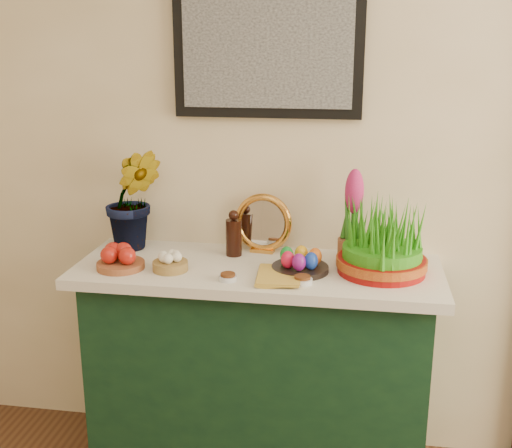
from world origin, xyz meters
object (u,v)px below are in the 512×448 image
at_px(book, 257,274).
at_px(wheatgrass_sabzeh, 383,242).
at_px(sideboard, 258,373).
at_px(mirror, 263,224).
at_px(hyacinth_green, 133,183).

height_order(book, wheatgrass_sabzeh, wheatgrass_sabzeh).
bearing_deg(sideboard, mirror, 92.69).
bearing_deg(sideboard, book, -82.61).
height_order(hyacinth_green, book, hyacinth_green).
distance_m(sideboard, wheatgrass_sabzeh, 0.75).
relative_size(hyacinth_green, mirror, 2.28).
distance_m(sideboard, mirror, 0.61).
bearing_deg(hyacinth_green, book, -40.65).
bearing_deg(mirror, sideboard, -87.31).
distance_m(mirror, wheatgrass_sabzeh, 0.51).
xyz_separation_m(hyacinth_green, wheatgrass_sabzeh, (1.00, -0.13, -0.16)).
distance_m(hyacinth_green, wheatgrass_sabzeh, 1.02).
bearing_deg(mirror, wheatgrass_sabzeh, -21.10).
relative_size(sideboard, wheatgrass_sabzeh, 3.86).
bearing_deg(mirror, book, -85.26).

